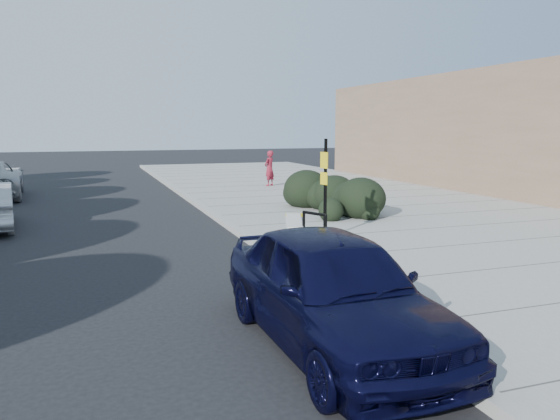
% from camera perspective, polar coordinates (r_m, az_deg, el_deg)
% --- Properties ---
extents(ground, '(120.00, 120.00, 0.00)m').
position_cam_1_polar(ground, '(11.17, 0.57, -5.98)').
color(ground, black).
rests_on(ground, ground).
extents(sidewalk_near, '(11.20, 50.00, 0.15)m').
position_cam_1_polar(sidewalk_near, '(17.99, 11.90, -0.33)').
color(sidewalk_near, gray).
rests_on(sidewalk_near, ground).
extents(curb_near, '(0.22, 50.00, 0.17)m').
position_cam_1_polar(curb_near, '(15.83, -5.68, -1.35)').
color(curb_near, '#9E9E99').
rests_on(curb_near, ground).
extents(bench, '(1.09, 2.07, 0.62)m').
position_cam_1_polar(bench, '(12.15, 1.59, -1.69)').
color(bench, gray).
rests_on(bench, sidewalk_near).
extents(bike_rack, '(0.31, 0.61, 0.96)m').
position_cam_1_polar(bike_rack, '(11.15, 3.61, -2.17)').
color(bike_rack, black).
rests_on(bike_rack, sidewalk_near).
extents(sign_post, '(0.12, 0.28, 2.40)m').
position_cam_1_polar(sign_post, '(13.09, 4.71, 2.92)').
color(sign_post, black).
rests_on(sign_post, sidewalk_near).
extents(hedge, '(2.96, 4.53, 1.56)m').
position_cam_1_polar(hedge, '(17.76, 5.70, 2.49)').
color(hedge, black).
rests_on(hedge, sidewalk_near).
extents(sedan_navy, '(1.89, 4.53, 1.53)m').
position_cam_1_polar(sedan_navy, '(7.10, 5.52, -8.19)').
color(sedan_navy, black).
rests_on(sedan_navy, ground).
extents(pedestrian, '(0.71, 0.66, 1.62)m').
position_cam_1_polar(pedestrian, '(25.16, -1.12, 4.38)').
color(pedestrian, maroon).
rests_on(pedestrian, sidewalk_near).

